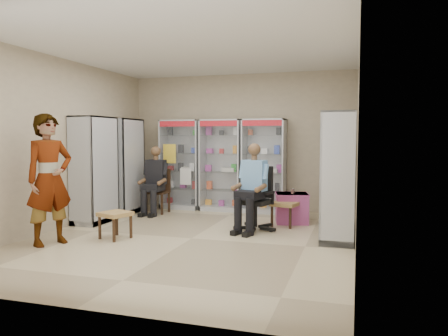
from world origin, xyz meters
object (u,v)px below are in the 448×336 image
(standing_man, at_px, (49,179))
(cabinet_right_far, at_px, (341,172))
(cabinet_back_left, at_px, (182,164))
(woven_stool_a, at_px, (285,214))
(cabinet_left_near, at_px, (94,170))
(wooden_chair, at_px, (158,191))
(office_chair, at_px, (255,198))
(seated_shopkeeper, at_px, (255,190))
(cabinet_right_near, at_px, (338,177))
(pink_trunk, at_px, (292,208))
(cabinet_back_right, at_px, (264,166))
(cabinet_back_mid, at_px, (222,165))
(cabinet_left_far, at_px, (124,166))
(woven_stool_b, at_px, (115,225))

(standing_man, bearing_deg, cabinet_right_far, -34.41)
(cabinet_back_left, relative_size, woven_stool_a, 4.55)
(cabinet_left_near, distance_m, woven_stool_a, 3.65)
(cabinet_right_far, height_order, wooden_chair, cabinet_right_far)
(office_chair, height_order, seated_shopkeeper, seated_shopkeeper)
(standing_man, bearing_deg, cabinet_right_near, -46.71)
(pink_trunk, bearing_deg, standing_man, -139.88)
(seated_shopkeeper, height_order, standing_man, standing_man)
(cabinet_back_left, xyz_separation_m, wooden_chair, (-0.25, -0.73, -0.53))
(office_chair, bearing_deg, cabinet_back_left, 154.39)
(cabinet_back_right, bearing_deg, cabinet_back_mid, 180.00)
(office_chair, xyz_separation_m, pink_trunk, (0.51, 0.84, -0.28))
(cabinet_back_left, bearing_deg, pink_trunk, -20.27)
(cabinet_back_mid, height_order, cabinet_back_right, same)
(cabinet_left_near, bearing_deg, cabinet_left_far, 180.00)
(cabinet_right_far, height_order, standing_man, cabinet_right_far)
(pink_trunk, height_order, woven_stool_a, pink_trunk)
(cabinet_back_right, relative_size, cabinet_left_far, 1.00)
(office_chair, xyz_separation_m, woven_stool_b, (-1.99, -1.28, -0.34))
(cabinet_right_near, distance_m, cabinet_left_far, 4.65)
(woven_stool_a, bearing_deg, woven_stool_b, -143.93)
(woven_stool_a, height_order, woven_stool_b, woven_stool_a)
(pink_trunk, bearing_deg, woven_stool_a, -101.78)
(cabinet_left_far, xyz_separation_m, seated_shopkeeper, (3.06, -0.94, -0.29))
(cabinet_left_far, bearing_deg, cabinet_right_near, 73.75)
(cabinet_back_left, distance_m, woven_stool_b, 3.19)
(cabinet_back_mid, height_order, cabinet_right_far, same)
(cabinet_left_near, bearing_deg, pink_trunk, 106.46)
(cabinet_back_mid, height_order, office_chair, cabinet_back_mid)
(cabinet_back_left, bearing_deg, woven_stool_a, -27.33)
(cabinet_left_near, bearing_deg, seated_shopkeeper, 93.09)
(pink_trunk, bearing_deg, cabinet_right_far, -9.88)
(wooden_chair, bearing_deg, cabinet_left_near, -117.61)
(wooden_chair, bearing_deg, woven_stool_a, -11.95)
(cabinet_right_far, bearing_deg, seated_shopkeeper, 117.65)
(cabinet_back_right, distance_m, cabinet_right_far, 1.98)
(cabinet_back_right, distance_m, seated_shopkeeper, 1.90)
(cabinet_left_near, bearing_deg, cabinet_back_mid, 137.20)
(cabinet_back_right, distance_m, cabinet_left_far, 2.98)
(woven_stool_b, bearing_deg, cabinet_left_near, 135.21)
(cabinet_left_far, height_order, office_chair, cabinet_left_far)
(cabinet_back_right, bearing_deg, pink_trunk, -52.81)
(cabinet_left_far, height_order, woven_stool_b, cabinet_left_far)
(cabinet_left_far, relative_size, cabinet_left_near, 1.00)
(seated_shopkeeper, bearing_deg, cabinet_left_far, 177.86)
(pink_trunk, bearing_deg, cabinet_back_right, 127.19)
(cabinet_back_right, bearing_deg, cabinet_right_far, -34.73)
(woven_stool_b, bearing_deg, woven_stool_a, 36.07)
(office_chair, relative_size, pink_trunk, 1.91)
(cabinet_left_far, relative_size, office_chair, 1.80)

